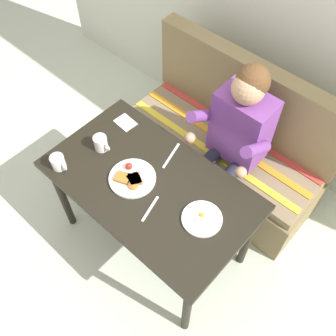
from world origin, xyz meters
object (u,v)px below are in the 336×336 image
coffee_mug (58,162)px  fork (150,209)px  plate_breakfast (132,178)px  coffee_mug_second (101,143)px  table (150,191)px  knife (171,156)px  couch (225,148)px  napkin (125,122)px  plate_eggs (202,219)px  person (234,135)px

coffee_mug → fork: size_ratio=0.69×
plate_breakfast → coffee_mug_second: size_ratio=2.24×
table → fork: size_ratio=7.06×
coffee_mug → knife: coffee_mug is taller
coffee_mug_second → knife: bearing=34.3°
coffee_mug → plate_breakfast: bearing=30.4°
plate_breakfast → fork: (0.21, -0.07, -0.01)m
table → couch: bearing=90.0°
table → napkin: 0.49m
plate_eggs → coffee_mug: 0.87m
coffee_mug → table: bearing=30.0°
table → couch: (0.00, 0.76, -0.32)m
plate_breakfast → couch: bearing=83.6°
coffee_mug_second → person: bearing=48.9°
plate_breakfast → coffee_mug_second: 0.30m
person → fork: (-0.03, -0.71, -0.01)m
knife → plate_breakfast: bearing=-115.4°
coffee_mug_second → napkin: 0.24m
table → coffee_mug_second: 0.40m
person → coffee_mug: bearing=-125.1°
coffee_mug_second → napkin: coffee_mug_second is taller
knife → plate_eggs: bearing=-41.8°
table → knife: 0.24m
plate_eggs → coffee_mug_second: 0.74m
coffee_mug_second → fork: 0.51m
couch → coffee_mug_second: size_ratio=12.20×
fork → couch: bearing=82.9°
couch → coffee_mug: bearing=-114.0°
person → coffee_mug_second: size_ratio=10.27×
fork → person: bearing=73.3°
fork → knife: (-0.16, 0.34, 0.00)m
plate_breakfast → coffee_mug_second: (-0.29, 0.04, 0.04)m
napkin → knife: 0.39m
couch → knife: (-0.04, -0.54, 0.40)m
plate_eggs → napkin: 0.81m
plate_breakfast → fork: plate_breakfast is taller
napkin → fork: (0.54, -0.34, -0.00)m
person → plate_breakfast: (-0.23, -0.64, 0.00)m
couch → table: bearing=-90.0°
fork → knife: same height
plate_breakfast → napkin: 0.43m
person → coffee_mug: 1.05m
couch → plate_eggs: couch is taller
knife → coffee_mug: bearing=-145.5°
couch → napkin: size_ratio=11.41×
coffee_mug → knife: bearing=49.3°
table → napkin: (-0.43, 0.22, 0.09)m
couch → knife: bearing=-94.3°
couch → plate_eggs: size_ratio=6.70×
person → fork: person is taller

